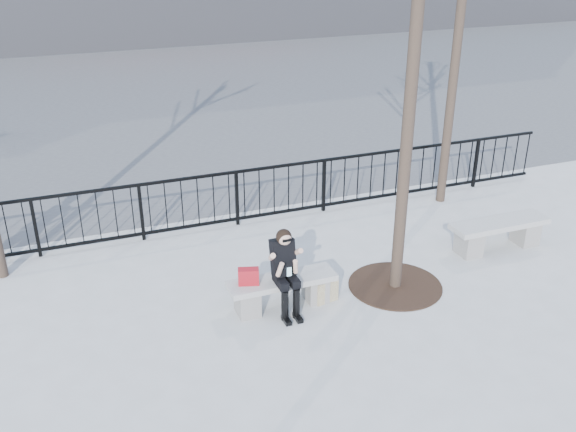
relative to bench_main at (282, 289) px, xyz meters
name	(u,v)px	position (x,y,z in m)	size (l,w,h in m)	color
ground	(282,306)	(0.00, 0.00, -0.30)	(120.00, 120.00, 0.00)	#A3A39D
street_surface	(133,86)	(0.00, 15.00, -0.30)	(60.00, 23.00, 0.01)	#474747
railing	(227,199)	(0.00, 3.00, 0.25)	(14.00, 0.06, 1.10)	black
tree_grate	(395,285)	(1.90, -0.10, -0.29)	(1.50, 1.50, 0.02)	black
bench_main	(282,289)	(0.00, 0.00, 0.00)	(1.65, 0.46, 0.49)	gray
bench_second	(499,232)	(4.24, 0.40, 0.03)	(1.82, 0.51, 0.54)	gray
seated_woman	(286,273)	(0.00, -0.16, 0.37)	(0.50, 0.64, 1.34)	black
handbag	(249,276)	(-0.52, 0.02, 0.31)	(0.30, 0.14, 0.25)	maroon
shopping_bag	(326,291)	(0.68, -0.11, -0.12)	(0.38, 0.14, 0.36)	#C5BC8B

